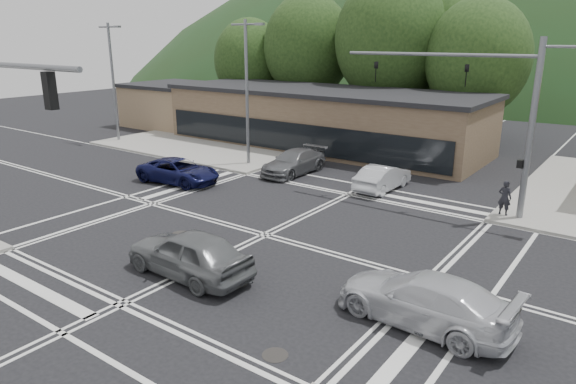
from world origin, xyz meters
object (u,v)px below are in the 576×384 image
Objects in this scene: car_grey_center at (189,253)px; car_silver_east at (424,299)px; car_blue_west at (178,171)px; car_queue_b at (431,152)px; pedestrian at (505,198)px; car_northbound at (294,162)px; car_queue_a at (383,177)px.

car_grey_center reaches higher than car_silver_east.
car_queue_b is (10.03, 12.64, 0.13)m from car_blue_west.
car_queue_b is 2.93× the size of pedestrian.
car_blue_west is at bearing -129.36° from car_grey_center.
car_queue_b is 9.25m from car_northbound.
car_queue_a is (10.03, 5.52, 0.01)m from car_blue_west.
car_grey_center is at bearing 64.30° from pedestrian.
car_blue_west is at bearing 50.19° from car_queue_b.
car_grey_center is 1.17× the size of car_queue_a.
car_queue_b reaches higher than car_northbound.
car_queue_a is at bearing -67.15° from car_blue_west.
pedestrian is at bearing 151.50° from car_grey_center.
pedestrian is at bearing -2.78° from car_northbound.
pedestrian is at bearing 173.91° from car_queue_a.
car_silver_east is 1.09× the size of car_queue_b.
car_grey_center is 0.94× the size of car_silver_east.
pedestrian is at bearing 127.73° from car_queue_b.
car_blue_west is 12.23m from car_grey_center.
car_silver_east is 10.86m from pedestrian.
car_queue_a is (-7.00, 11.71, -0.07)m from car_silver_east.
car_silver_east is 13.65m from car_queue_a.
car_silver_east is 1.06× the size of car_northbound.
car_northbound is (-5.89, -7.12, -0.10)m from car_queue_b.
pedestrian is (16.53, 4.65, 0.28)m from car_blue_west.
car_queue_b reaches higher than car_queue_a.
car_blue_west is at bearing -125.61° from car_northbound.
car_silver_east is at bearing 109.00° from car_queue_b.
pedestrian reaches higher than car_northbound.
car_blue_west is 0.94× the size of car_silver_east.
car_silver_east is (7.76, 1.79, -0.08)m from car_grey_center.
car_northbound is at bearing 0.16° from pedestrian.
car_northbound is 12.43m from pedestrian.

